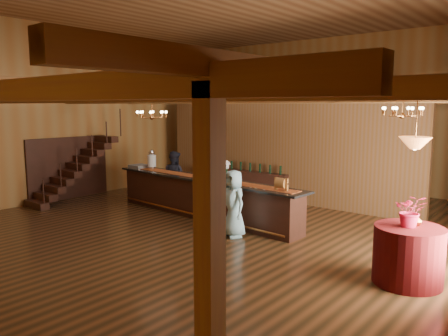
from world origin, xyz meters
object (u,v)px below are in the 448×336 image
Objects in this scene: chandelier_right at (402,111)px; guest at (233,203)px; floor_plant at (395,196)px; beverage_dispenser at (152,160)px; raffle_drum at (281,183)px; pendant_lamp at (415,143)px; staff_second at (175,177)px; backbar_shelf at (245,184)px; bartender at (226,187)px; round_table at (408,255)px; tasting_bar at (203,197)px; chandelier_left at (152,114)px.

guest is (-3.20, -1.42, -2.12)m from chandelier_right.
floor_plant is at bearing 108.44° from chandelier_right.
beverage_dispenser reaches higher than raffle_drum.
pendant_lamp is at bearing -69.30° from floor_plant.
chandelier_right is 7.14m from staff_second.
bartender is (0.92, -2.14, 0.32)m from backbar_shelf.
round_table is at bearing -65.48° from chandelier_right.
staff_second reaches higher than floor_plant.
guest is at bearing -23.28° from tasting_bar.
bartender is 0.97× the size of guest.
backbar_shelf is 4.31m from chandelier_left.
chandelier_right reaches higher than floor_plant.
chandelier_right reaches higher than backbar_shelf.
backbar_shelf is at bearing 107.25° from tasting_bar.
round_table is at bearing -69.30° from floor_plant.
backbar_shelf is 4.74m from floor_plant.
raffle_drum is 3.43m from pendant_lamp.
bartender is (-5.50, 1.84, 0.26)m from round_table.
tasting_bar is 4.31× the size of bartender.
raffle_drum is at bearing 56.32° from guest.
pendant_lamp is 4.28m from guest.
staff_second is at bearing 161.79° from tasting_bar.
raffle_drum is 0.38× the size of pendant_lamp.
tasting_bar is at bearing -82.14° from backbar_shelf.
guest is at bearing -117.45° from floor_plant.
chandelier_right reaches higher than guest.
tasting_bar is at bearing 83.77° from bartender.
round_table is (3.11, -0.91, -0.76)m from raffle_drum.
guest is at bearing 176.74° from round_table.
guest is at bearing -156.15° from chandelier_right.
pendant_lamp reaches higher than raffle_drum.
pendant_lamp is at bearing -9.40° from beverage_dispenser.
bartender is 2.08m from staff_second.
tasting_bar is 2.00m from guest.
floor_plant is at bearing 110.70° from round_table.
tasting_bar is 2.94m from backbar_shelf.
bartender reaches higher than round_table.
pendant_lamp is 7.97m from staff_second.
chandelier_right is at bearing -170.72° from bartender.
round_table is at bearing 173.17° from bartender.
round_table is 1.43× the size of chandelier_left.
beverage_dispenser is 0.52× the size of round_table.
round_table is 0.73× the size of guest.
pendant_lamp is at bearing -16.31° from raffle_drum.
guest is (3.63, -1.64, -0.03)m from staff_second.
chandelier_left is (1.12, -0.93, 1.42)m from beverage_dispenser.
chandelier_left is at bearing -168.51° from chandelier_right.
raffle_drum is at bearing -162.76° from chandelier_right.
tasting_bar is 19.12× the size of raffle_drum.
chandelier_left and chandelier_right have the same top height.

